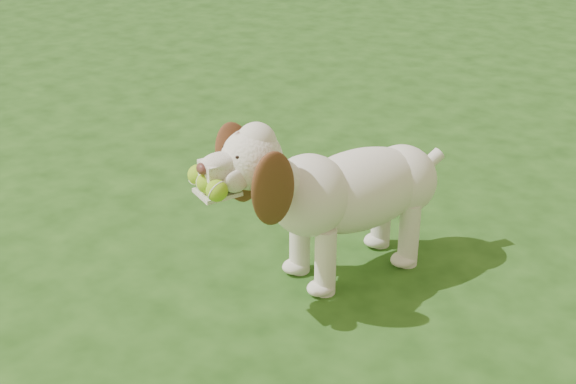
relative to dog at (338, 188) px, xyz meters
The scene contains 2 objects.
ground 0.82m from the dog, 49.90° to the left, with size 80.00×80.00×0.00m, color #1B4012.
dog is the anchor object (origin of this frame).
Camera 1 is at (1.13, -3.19, 1.95)m, focal length 50.00 mm.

